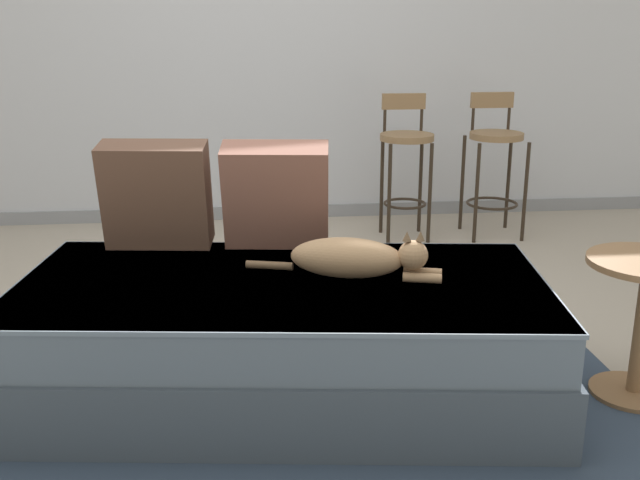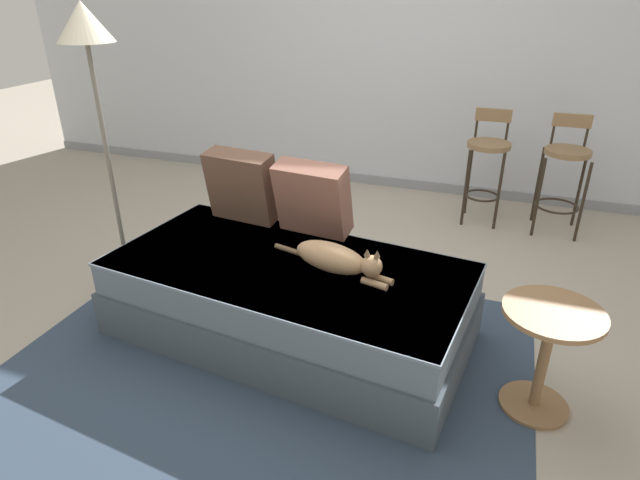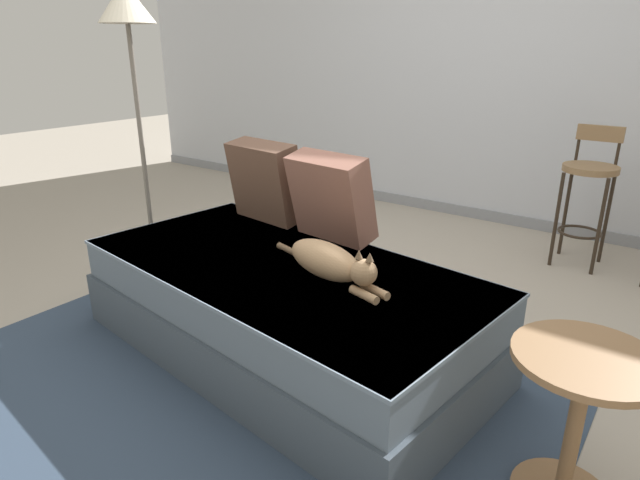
# 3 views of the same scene
# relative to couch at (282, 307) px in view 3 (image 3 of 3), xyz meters

# --- Properties ---
(ground_plane) EXTENTS (16.00, 16.00, 0.00)m
(ground_plane) POSITION_rel_couch_xyz_m (0.00, 0.40, -0.23)
(ground_plane) COLOR #A89E8E
(ground_plane) RESTS_ON ground
(wall_back_panel) EXTENTS (8.00, 0.10, 2.60)m
(wall_back_panel) POSITION_rel_couch_xyz_m (0.00, 2.65, 1.07)
(wall_back_panel) COLOR silver
(wall_back_panel) RESTS_ON ground
(wall_baseboard_trim) EXTENTS (8.00, 0.02, 0.09)m
(wall_baseboard_trim) POSITION_rel_couch_xyz_m (0.00, 2.60, -0.19)
(wall_baseboard_trim) COLOR gray
(wall_baseboard_trim) RESTS_ON ground
(area_rug) EXTENTS (2.66, 2.09, 0.01)m
(area_rug) POSITION_rel_couch_xyz_m (0.00, -0.30, -0.23)
(area_rug) COLOR #334256
(area_rug) RESTS_ON ground
(couch) EXTENTS (2.07, 1.22, 0.46)m
(couch) POSITION_rel_couch_xyz_m (0.00, 0.00, 0.00)
(couch) COLOR #44505B
(couch) RESTS_ON ground
(throw_pillow_corner) EXTENTS (0.46, 0.27, 0.45)m
(throw_pillow_corner) POSITION_rel_couch_xyz_m (-0.49, 0.46, 0.45)
(throw_pillow_corner) COLOR brown
(throw_pillow_corner) RESTS_ON couch
(throw_pillow_middle) EXTENTS (0.46, 0.30, 0.45)m
(throw_pillow_middle) POSITION_rel_couch_xyz_m (-0.00, 0.40, 0.45)
(throw_pillow_middle) COLOR #936051
(throw_pillow_middle) RESTS_ON couch
(cat) EXTENTS (0.72, 0.28, 0.19)m
(cat) POSITION_rel_couch_xyz_m (0.27, 0.00, 0.30)
(cat) COLOR tan
(cat) RESTS_ON couch
(bar_stool_near_window) EXTENTS (0.34, 0.34, 0.92)m
(bar_stool_near_window) POSITION_rel_couch_xyz_m (0.90, 2.03, 0.32)
(bar_stool_near_window) COLOR #2D2319
(bar_stool_near_window) RESTS_ON ground
(side_table) EXTENTS (0.44, 0.44, 0.54)m
(side_table) POSITION_rel_couch_xyz_m (1.32, -0.16, 0.12)
(side_table) COLOR olive
(side_table) RESTS_ON ground
(floor_lamp) EXTENTS (0.32, 0.32, 1.74)m
(floor_lamp) POSITION_rel_couch_xyz_m (-1.31, 0.26, 1.24)
(floor_lamp) COLOR slate
(floor_lamp) RESTS_ON ground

